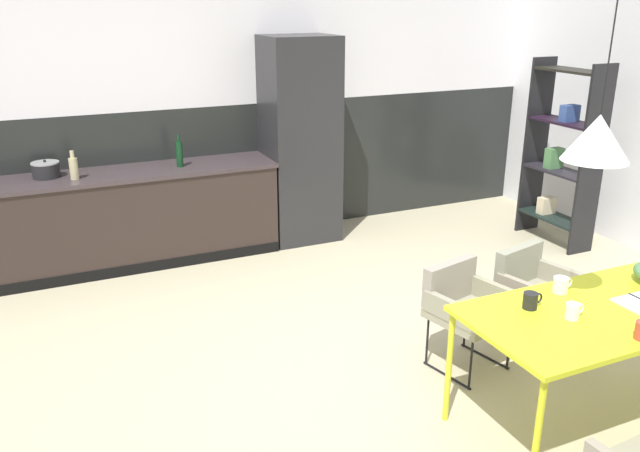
{
  "coord_description": "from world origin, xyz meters",
  "views": [
    {
      "loc": [
        -2.09,
        -3.11,
        2.41
      ],
      "look_at": [
        -0.37,
        0.71,
        0.92
      ],
      "focal_mm": 36.06,
      "sensor_mm": 36.0,
      "label": 1
    }
  ],
  "objects_px": {
    "mug_dark_espresso": "(531,301)",
    "bottle_spice_small": "(179,153)",
    "armchair_facing_counter": "(463,301)",
    "cooking_pot": "(46,170)",
    "armchair_head_of_table": "(532,283)",
    "mug_wide_latte": "(561,285)",
    "refrigerator_column": "(300,141)",
    "pendant_lamp_over_table_near": "(597,137)",
    "mug_short_terracotta": "(573,311)",
    "dining_table": "(628,309)",
    "bottle_vinegar_dark": "(74,168)",
    "open_shelf_unit": "(561,153)"
  },
  "relations": [
    {
      "from": "armchair_head_of_table",
      "to": "bottle_vinegar_dark",
      "type": "height_order",
      "value": "bottle_vinegar_dark"
    },
    {
      "from": "bottle_spice_small",
      "to": "cooking_pot",
      "type": "bearing_deg",
      "value": 174.81
    },
    {
      "from": "dining_table",
      "to": "mug_wide_latte",
      "type": "height_order",
      "value": "mug_wide_latte"
    },
    {
      "from": "cooking_pot",
      "to": "pendant_lamp_over_table_near",
      "type": "relative_size",
      "value": 0.22
    },
    {
      "from": "armchair_head_of_table",
      "to": "armchair_facing_counter",
      "type": "distance_m",
      "value": 0.63
    },
    {
      "from": "armchair_facing_counter",
      "to": "mug_wide_latte",
      "type": "height_order",
      "value": "mug_wide_latte"
    },
    {
      "from": "cooking_pot",
      "to": "bottle_spice_small",
      "type": "height_order",
      "value": "bottle_spice_small"
    },
    {
      "from": "refrigerator_column",
      "to": "bottle_vinegar_dark",
      "type": "relative_size",
      "value": 8.13
    },
    {
      "from": "refrigerator_column",
      "to": "open_shelf_unit",
      "type": "bearing_deg",
      "value": -26.6
    },
    {
      "from": "armchair_head_of_table",
      "to": "mug_wide_latte",
      "type": "bearing_deg",
      "value": 44.79
    },
    {
      "from": "pendant_lamp_over_table_near",
      "to": "dining_table",
      "type": "bearing_deg",
      "value": -5.71
    },
    {
      "from": "cooking_pot",
      "to": "mug_wide_latte",
      "type": "bearing_deg",
      "value": -52.12
    },
    {
      "from": "pendant_lamp_over_table_near",
      "to": "mug_wide_latte",
      "type": "bearing_deg",
      "value": 59.67
    },
    {
      "from": "dining_table",
      "to": "cooking_pot",
      "type": "distance_m",
      "value": 4.75
    },
    {
      "from": "refrigerator_column",
      "to": "armchair_head_of_table",
      "type": "distance_m",
      "value": 2.88
    },
    {
      "from": "armchair_facing_counter",
      "to": "open_shelf_unit",
      "type": "relative_size",
      "value": 0.39
    },
    {
      "from": "refrigerator_column",
      "to": "mug_wide_latte",
      "type": "height_order",
      "value": "refrigerator_column"
    },
    {
      "from": "mug_short_terracotta",
      "to": "pendant_lamp_over_table_near",
      "type": "distance_m",
      "value": 0.95
    },
    {
      "from": "refrigerator_column",
      "to": "cooking_pot",
      "type": "bearing_deg",
      "value": 178.38
    },
    {
      "from": "mug_dark_espresso",
      "to": "bottle_spice_small",
      "type": "distance_m",
      "value": 3.65
    },
    {
      "from": "refrigerator_column",
      "to": "dining_table",
      "type": "bearing_deg",
      "value": -81.6
    },
    {
      "from": "dining_table",
      "to": "bottle_spice_small",
      "type": "relative_size",
      "value": 6.53
    },
    {
      "from": "pendant_lamp_over_table_near",
      "to": "bottle_spice_small",
      "type": "bearing_deg",
      "value": 111.14
    },
    {
      "from": "mug_dark_espresso",
      "to": "mug_short_terracotta",
      "type": "distance_m",
      "value": 0.23
    },
    {
      "from": "armchair_facing_counter",
      "to": "cooking_pot",
      "type": "bearing_deg",
      "value": -63.03
    },
    {
      "from": "open_shelf_unit",
      "to": "armchair_head_of_table",
      "type": "bearing_deg",
      "value": -47.27
    },
    {
      "from": "mug_dark_espresso",
      "to": "open_shelf_unit",
      "type": "relative_size",
      "value": 0.07
    },
    {
      "from": "armchair_facing_counter",
      "to": "bottle_vinegar_dark",
      "type": "distance_m",
      "value": 3.53
    },
    {
      "from": "dining_table",
      "to": "mug_wide_latte",
      "type": "xyz_separation_m",
      "value": [
        -0.27,
        0.27,
        0.09
      ]
    },
    {
      "from": "armchair_facing_counter",
      "to": "mug_wide_latte",
      "type": "distance_m",
      "value": 0.72
    },
    {
      "from": "dining_table",
      "to": "bottle_vinegar_dark",
      "type": "distance_m",
      "value": 4.49
    },
    {
      "from": "mug_wide_latte",
      "to": "bottle_spice_small",
      "type": "relative_size",
      "value": 0.43
    },
    {
      "from": "dining_table",
      "to": "open_shelf_unit",
      "type": "relative_size",
      "value": 1.08
    },
    {
      "from": "mug_short_terracotta",
      "to": "armchair_facing_counter",
      "type": "bearing_deg",
      "value": 93.47
    },
    {
      "from": "bottle_vinegar_dark",
      "to": "pendant_lamp_over_table_near",
      "type": "bearing_deg",
      "value": -56.51
    },
    {
      "from": "armchair_head_of_table",
      "to": "mug_short_terracotta",
      "type": "bearing_deg",
      "value": 44.3
    },
    {
      "from": "armchair_head_of_table",
      "to": "mug_dark_espresso",
      "type": "height_order",
      "value": "mug_dark_espresso"
    },
    {
      "from": "armchair_head_of_table",
      "to": "mug_short_terracotta",
      "type": "height_order",
      "value": "mug_short_terracotta"
    },
    {
      "from": "refrigerator_column",
      "to": "armchair_facing_counter",
      "type": "xyz_separation_m",
      "value": [
        0.04,
        -2.78,
        -0.56
      ]
    },
    {
      "from": "mug_dark_espresso",
      "to": "bottle_vinegar_dark",
      "type": "distance_m",
      "value": 4.01
    },
    {
      "from": "mug_dark_espresso",
      "to": "dining_table",
      "type": "bearing_deg",
      "value": -17.13
    },
    {
      "from": "mug_short_terracotta",
      "to": "dining_table",
      "type": "bearing_deg",
      "value": 1.6
    },
    {
      "from": "mug_dark_espresso",
      "to": "pendant_lamp_over_table_near",
      "type": "xyz_separation_m",
      "value": [
        0.18,
        -0.14,
        0.94
      ]
    },
    {
      "from": "armchair_head_of_table",
      "to": "dining_table",
      "type": "bearing_deg",
      "value": 68.51
    },
    {
      "from": "mug_dark_espresso",
      "to": "bottle_spice_small",
      "type": "height_order",
      "value": "bottle_spice_small"
    },
    {
      "from": "bottle_spice_small",
      "to": "bottle_vinegar_dark",
      "type": "xyz_separation_m",
      "value": [
        -0.94,
        -0.06,
        -0.02
      ]
    },
    {
      "from": "armchair_facing_counter",
      "to": "pendant_lamp_over_table_near",
      "type": "relative_size",
      "value": 0.65
    },
    {
      "from": "dining_table",
      "to": "mug_wide_latte",
      "type": "bearing_deg",
      "value": 134.47
    },
    {
      "from": "cooking_pot",
      "to": "bottle_vinegar_dark",
      "type": "relative_size",
      "value": 0.94
    },
    {
      "from": "pendant_lamp_over_table_near",
      "to": "cooking_pot",
      "type": "bearing_deg",
      "value": 124.71
    }
  ]
}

